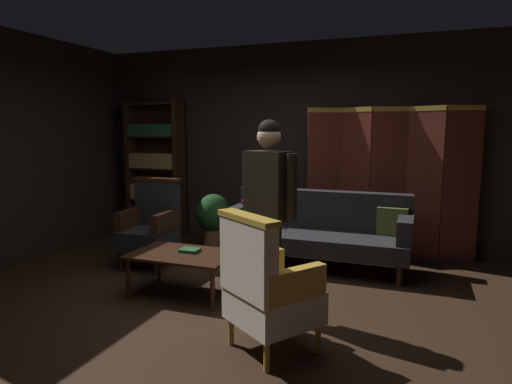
# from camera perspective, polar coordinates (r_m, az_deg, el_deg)

# --- Properties ---
(ground_plane) EXTENTS (10.00, 10.00, 0.00)m
(ground_plane) POSITION_cam_1_polar(r_m,az_deg,el_deg) (4.31, -3.82, -14.04)
(ground_plane) COLOR black
(back_wall) EXTENTS (7.20, 0.10, 2.80)m
(back_wall) POSITION_cam_1_polar(r_m,az_deg,el_deg) (6.31, 5.25, 6.03)
(back_wall) COLOR black
(back_wall) RESTS_ON ground_plane
(side_wall_left) EXTENTS (0.10, 3.60, 2.80)m
(side_wall_left) POSITION_cam_1_polar(r_m,az_deg,el_deg) (6.29, -27.37, 5.16)
(side_wall_left) COLOR black
(side_wall_left) RESTS_ON ground_plane
(folding_screen) EXTENTS (2.11, 0.30, 1.90)m
(folding_screen) POSITION_cam_1_polar(r_m,az_deg,el_deg) (5.89, 16.64, 1.53)
(folding_screen) COLOR #5B2319
(folding_screen) RESTS_ON ground_plane
(bookshelf) EXTENTS (0.90, 0.32, 2.05)m
(bookshelf) POSITION_cam_1_polar(r_m,az_deg,el_deg) (6.98, -12.68, 3.24)
(bookshelf) COLOR black
(bookshelf) RESTS_ON ground_plane
(velvet_couch) EXTENTS (2.12, 0.78, 0.88)m
(velvet_couch) POSITION_cam_1_polar(r_m,az_deg,el_deg) (5.34, 8.02, -4.68)
(velvet_couch) COLOR black
(velvet_couch) RESTS_ON ground_plane
(coffee_table) EXTENTS (1.00, 0.64, 0.42)m
(coffee_table) POSITION_cam_1_polar(r_m,az_deg,el_deg) (4.45, -9.36, -8.31)
(coffee_table) COLOR black
(coffee_table) RESTS_ON ground_plane
(armchair_gilt_accent) EXTENTS (0.81, 0.80, 1.04)m
(armchair_gilt_accent) POSITION_cam_1_polar(r_m,az_deg,el_deg) (3.28, 1.37, -12.12)
(armchair_gilt_accent) COLOR #B78E33
(armchair_gilt_accent) RESTS_ON ground_plane
(armchair_wing_left) EXTENTS (0.60, 0.58, 1.04)m
(armchair_wing_left) POSITION_cam_1_polar(r_m,az_deg,el_deg) (5.42, -13.35, -4.20)
(armchair_wing_left) COLOR black
(armchair_wing_left) RESTS_ON ground_plane
(standing_figure) EXTENTS (0.55, 0.35, 1.70)m
(standing_figure) POSITION_cam_1_polar(r_m,az_deg,el_deg) (3.77, 1.65, -1.04)
(standing_figure) COLOR black
(standing_figure) RESTS_ON ground_plane
(potted_plant) EXTENTS (0.46, 0.46, 0.75)m
(potted_plant) POSITION_cam_1_polar(r_m,az_deg,el_deg) (6.06, -5.47, -3.29)
(potted_plant) COLOR brown
(potted_plant) RESTS_ON ground_plane
(book_green_cloth) EXTENTS (0.19, 0.15, 0.03)m
(book_green_cloth) POSITION_cam_1_polar(r_m,az_deg,el_deg) (4.47, -8.49, -7.41)
(book_green_cloth) COLOR #1E4C28
(book_green_cloth) RESTS_ON coffee_table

